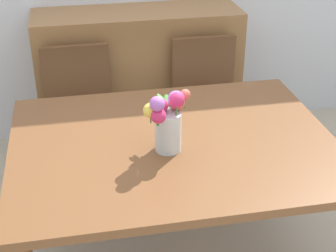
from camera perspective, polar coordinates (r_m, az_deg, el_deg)
dining_table at (r=2.41m, az=0.61°, el=-3.39°), size 1.50×1.15×0.77m
chair_left at (r=3.25m, az=-9.85°, el=1.94°), size 0.42×0.42×0.90m
chair_right at (r=3.36m, az=4.33°, el=3.19°), size 0.42×0.42×0.90m
dresser at (r=3.66m, az=-3.26°, el=5.17°), size 1.40×0.47×1.00m
flower_vase at (r=2.21m, az=-0.03°, el=0.95°), size 0.23×0.24×0.31m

